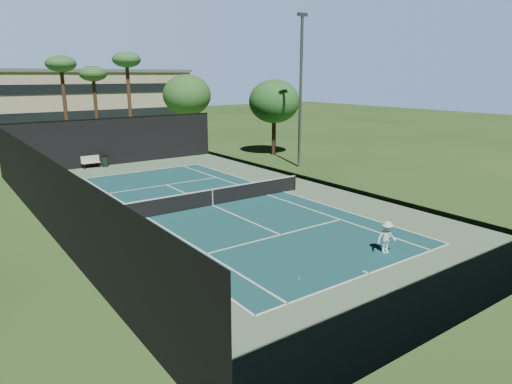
% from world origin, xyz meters
% --- Properties ---
extents(ground, '(160.00, 160.00, 0.00)m').
position_xyz_m(ground, '(0.00, 0.00, 0.00)').
color(ground, '#2D501E').
rests_on(ground, ground).
extents(apron_slab, '(18.00, 32.00, 0.01)m').
position_xyz_m(apron_slab, '(0.00, 0.00, 0.01)').
color(apron_slab, '#5A7E58').
rests_on(apron_slab, ground).
extents(court_surface, '(10.97, 23.77, 0.01)m').
position_xyz_m(court_surface, '(0.00, 0.00, 0.01)').
color(court_surface, '#184B4D').
rests_on(court_surface, ground).
extents(court_lines, '(11.07, 23.87, 0.01)m').
position_xyz_m(court_lines, '(0.00, 0.00, 0.02)').
color(court_lines, white).
rests_on(court_lines, ground).
extents(tennis_net, '(12.90, 0.10, 1.10)m').
position_xyz_m(tennis_net, '(0.00, 0.00, 0.56)').
color(tennis_net, black).
rests_on(tennis_net, ground).
extents(fence, '(18.04, 32.05, 4.03)m').
position_xyz_m(fence, '(0.00, 0.06, 2.01)').
color(fence, black).
rests_on(fence, ground).
extents(player, '(1.04, 0.78, 1.44)m').
position_xyz_m(player, '(2.28, -10.84, 0.72)').
color(player, white).
rests_on(player, ground).
extents(tennis_ball_a, '(0.07, 0.07, 0.07)m').
position_xyz_m(tennis_ball_a, '(-2.54, -10.66, 0.03)').
color(tennis_ball_a, '#AECB2E').
rests_on(tennis_ball_a, ground).
extents(tennis_ball_b, '(0.07, 0.07, 0.07)m').
position_xyz_m(tennis_ball_b, '(-4.16, 0.99, 0.04)').
color(tennis_ball_b, gold).
rests_on(tennis_ball_b, ground).
extents(tennis_ball_c, '(0.07, 0.07, 0.07)m').
position_xyz_m(tennis_ball_c, '(3.04, 3.99, 0.03)').
color(tennis_ball_c, '#BBD530').
rests_on(tennis_ball_c, ground).
extents(tennis_ball_d, '(0.08, 0.08, 0.08)m').
position_xyz_m(tennis_ball_d, '(-6.94, 2.35, 0.04)').
color(tennis_ball_d, '#C6E934').
rests_on(tennis_ball_d, ground).
extents(park_bench, '(1.50, 0.45, 1.02)m').
position_xyz_m(park_bench, '(-2.41, 15.74, 0.55)').
color(park_bench, '#BCB39C').
rests_on(park_bench, ground).
extents(trash_bin, '(0.56, 0.56, 0.95)m').
position_xyz_m(trash_bin, '(-1.30, 15.49, 0.48)').
color(trash_bin, black).
rests_on(trash_bin, ground).
extents(palm_a, '(2.80, 2.80, 9.32)m').
position_xyz_m(palm_a, '(-2.00, 24.00, 8.19)').
color(palm_a, '#49301F').
rests_on(palm_a, ground).
extents(palm_b, '(2.80, 2.80, 8.42)m').
position_xyz_m(palm_b, '(1.50, 26.00, 7.36)').
color(palm_b, '#432D1C').
rests_on(palm_b, ground).
extents(palm_c, '(2.80, 2.80, 9.77)m').
position_xyz_m(palm_c, '(4.00, 23.00, 8.60)').
color(palm_c, '#4E3321').
rests_on(palm_c, ground).
extents(decid_tree_a, '(5.12, 5.12, 7.62)m').
position_xyz_m(decid_tree_a, '(10.00, 22.00, 5.42)').
color(decid_tree_a, '#472D1E').
rests_on(decid_tree_a, ground).
extents(decid_tree_b, '(4.80, 4.80, 7.14)m').
position_xyz_m(decid_tree_b, '(14.00, 12.00, 5.08)').
color(decid_tree_b, '#452E1D').
rests_on(decid_tree_b, ground).
extents(campus_building, '(40.50, 12.50, 8.30)m').
position_xyz_m(campus_building, '(0.00, 45.98, 4.21)').
color(campus_building, '#B9B090').
rests_on(campus_building, ground).
extents(light_pole, '(0.90, 0.25, 12.22)m').
position_xyz_m(light_pole, '(12.00, 6.00, 6.46)').
color(light_pole, gray).
rests_on(light_pole, ground).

